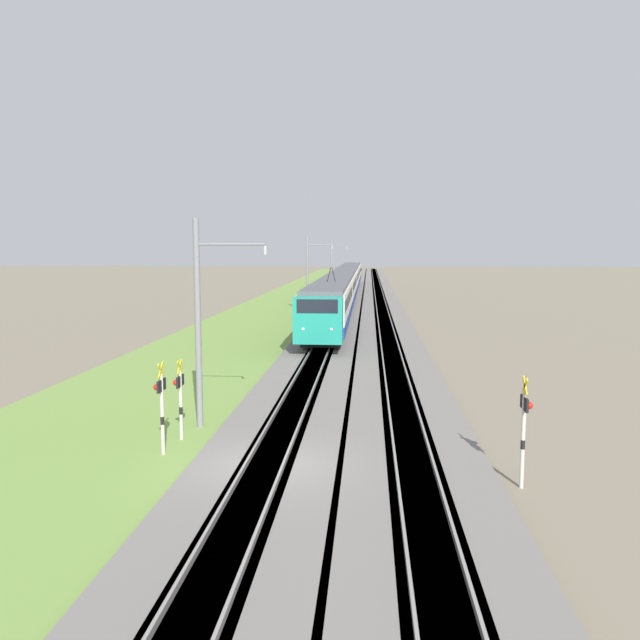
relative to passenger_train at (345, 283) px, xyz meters
name	(u,v)px	position (x,y,z in m)	size (l,w,h in m)	color
ground_plane	(266,475)	(-57.10, 0.00, -2.32)	(400.00, 400.00, 0.00)	#7A705B
ballast_main	(342,307)	(-7.10, 0.00, -2.17)	(240.00, 4.40, 0.30)	slate
ballast_adjacent	(381,307)	(-7.10, -4.22, -2.17)	(240.00, 4.40, 0.30)	slate
track_main	(342,307)	(-7.10, 0.00, -2.16)	(240.00, 1.57, 0.45)	#4C4238
track_adjacent	(381,307)	(-7.10, -4.22, -2.16)	(240.00, 1.57, 0.45)	#4C4238
grass_verge	(292,307)	(-7.10, 5.38, -2.26)	(240.00, 12.53, 0.12)	olive
passenger_train	(345,283)	(0.00, 0.00, 0.00)	(78.18, 2.94, 4.97)	teal
crossing_signal_near	(161,400)	(-55.89, 3.42, -0.50)	(0.70, 0.23, 3.00)	beige
crossing_signal_far	(524,421)	(-57.50, -7.07, -0.47)	(0.70, 0.23, 3.06)	beige
crossing_signal_aux	(180,393)	(-54.37, 3.31, -0.63)	(0.70, 0.23, 2.81)	beige
catenary_mast_near	(200,322)	(-52.87, 3.00, 1.56)	(0.22, 2.56, 7.48)	slate
catenary_mast_mid	(308,274)	(-14.11, 3.00, 1.65)	(0.22, 2.56, 7.66)	slate
catenary_mast_far	(332,264)	(24.65, 3.00, 1.63)	(0.22, 2.56, 7.62)	slate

